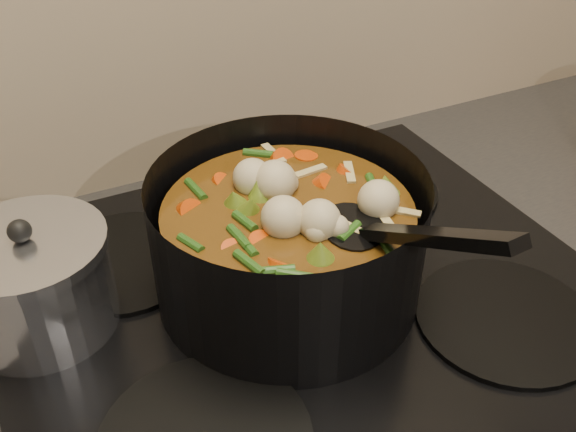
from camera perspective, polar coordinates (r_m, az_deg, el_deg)
name	(u,v)px	position (r m, az deg, el deg)	size (l,w,h in m)	color
stovetop	(304,296)	(0.69, 1.46, -7.12)	(0.62, 0.54, 0.03)	black
stockpot	(289,241)	(0.65, 0.05, -2.24)	(0.30, 0.38, 0.20)	black
saucepan	(35,282)	(0.66, -21.56, -5.49)	(0.15, 0.15, 0.12)	silver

